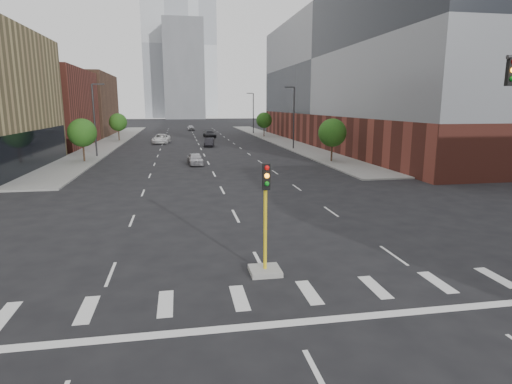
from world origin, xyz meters
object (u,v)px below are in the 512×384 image
object	(u,v)px
car_deep_right	(210,134)
car_far_left	(161,139)
car_near_left	(195,159)
median_traffic_signal	(265,250)
car_mid_right	(209,142)
car_distant	(191,128)

from	to	relation	value
car_deep_right	car_far_left	bearing A→B (deg)	-136.19
car_near_left	car_deep_right	size ratio (longest dim) A/B	0.82
median_traffic_signal	car_near_left	distance (m)	31.84
median_traffic_signal	car_far_left	xyz separation A→B (m)	(-6.22, 59.79, -0.19)
car_mid_right	car_deep_right	size ratio (longest dim) A/B	0.84
median_traffic_signal	car_near_left	bearing A→B (deg)	92.70
median_traffic_signal	car_distant	size ratio (longest dim) A/B	1.10
car_deep_right	car_mid_right	bearing A→B (deg)	-102.03
median_traffic_signal	car_mid_right	size ratio (longest dim) A/B	1.08
car_mid_right	car_distant	distance (m)	43.70
car_deep_right	car_distant	xyz separation A→B (m)	(-3.02, 24.94, -0.02)
car_mid_right	car_distant	world-z (taller)	car_distant
car_near_left	car_mid_right	bearing A→B (deg)	77.42
car_mid_right	car_deep_right	distance (m)	18.77
median_traffic_signal	car_deep_right	world-z (taller)	median_traffic_signal
car_near_left	car_distant	size ratio (longest dim) A/B	0.98
car_far_left	car_deep_right	world-z (taller)	car_far_left
car_near_left	car_deep_right	bearing A→B (deg)	79.34
median_traffic_signal	car_far_left	world-z (taller)	median_traffic_signal
car_far_left	car_distant	size ratio (longest dim) A/B	1.42
car_near_left	car_far_left	size ratio (longest dim) A/B	0.69
car_mid_right	car_distant	xyz separation A→B (m)	(-1.67, 43.67, 0.01)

